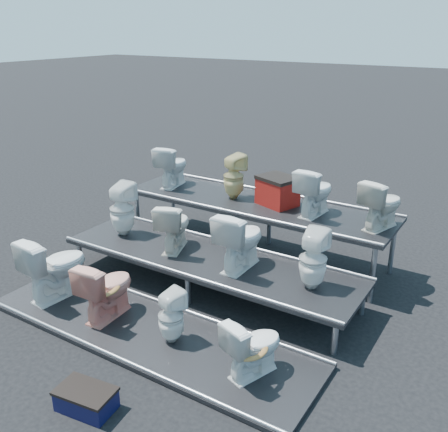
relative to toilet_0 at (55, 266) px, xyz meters
The scene contains 18 objects.
ground 2.04m from the toilet_0, 40.93° to the left, with size 80.00×80.00×0.00m, color black.
tier_front 1.57m from the toilet_0, ahead, with size 4.20×1.20×0.06m, color black.
tier_mid 2.00m from the toilet_0, 40.93° to the left, with size 4.20×1.20×0.46m, color black.
tier_back 3.00m from the toilet_0, 60.03° to the left, with size 4.20×1.20×0.86m, color black.
toilet_0 is the anchor object (origin of this frame).
toilet_1 0.90m from the toilet_0, ahead, with size 0.42×0.74×0.75m, color #DF8F7C.
toilet_2 1.88m from the toilet_0, ahead, with size 0.28×0.29×0.63m, color silver.
toilet_3 2.92m from the toilet_0, ahead, with size 0.36×0.63×0.65m, color silver.
toilet_4 1.35m from the toilet_0, 90.93° to the left, with size 0.36×0.36×0.79m, color silver.
toilet_5 1.63m from the toilet_0, 54.47° to the left, with size 0.38×0.67×0.69m, color beige.
toilet_6 2.41m from the toilet_0, 33.13° to the left, with size 0.43×0.76×0.78m, color silver.
toilet_7 3.27m from the toilet_0, 23.56° to the left, with size 0.33×0.34×0.73m, color silver.
toilet_8 2.70m from the toilet_0, 91.90° to the left, with size 0.38×0.67×0.68m, color silver.
toilet_9 2.92m from the toilet_0, 66.98° to the left, with size 0.31×0.32×0.69m, color #CFC07F.
toilet_10 3.63m from the toilet_0, 46.90° to the left, with size 0.38×0.67×0.69m, color silver.
toilet_11 4.32m from the toilet_0, 37.64° to the left, with size 0.37×0.65×0.67m, color beige.
red_crate 3.29m from the toilet_0, 55.87° to the left, with size 0.54×0.43×0.39m, color maroon.
step_stool 2.22m from the toilet_0, 34.08° to the right, with size 0.53×0.32×0.19m, color black.
Camera 1 is at (3.40, -4.99, 3.40)m, focal length 40.00 mm.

